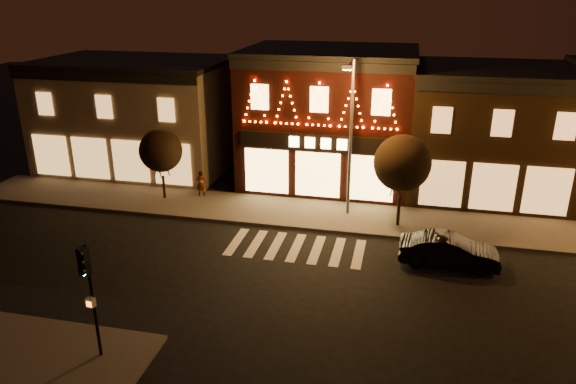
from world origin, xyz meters
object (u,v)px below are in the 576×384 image
(traffic_signal_near, at_px, (88,281))
(pedestrian, at_px, (201,183))
(streetlamp_mid, at_px, (350,128))
(dark_sedan, at_px, (449,251))

(traffic_signal_near, distance_m, pedestrian, 15.02)
(traffic_signal_near, relative_size, pedestrian, 2.68)
(streetlamp_mid, distance_m, dark_sedan, 7.93)
(traffic_signal_near, bearing_deg, pedestrian, 105.15)
(traffic_signal_near, distance_m, streetlamp_mid, 15.39)
(traffic_signal_near, relative_size, dark_sedan, 0.94)
(streetlamp_mid, bearing_deg, pedestrian, 169.11)
(streetlamp_mid, xyz_separation_m, pedestrian, (-8.71, 0.97, -4.06))
(traffic_signal_near, relative_size, streetlamp_mid, 0.50)
(streetlamp_mid, distance_m, pedestrian, 9.66)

